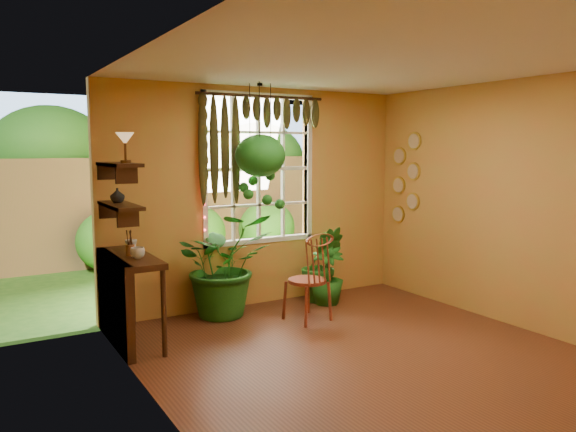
% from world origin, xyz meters
% --- Properties ---
extents(floor, '(4.50, 4.50, 0.00)m').
position_xyz_m(floor, '(0.00, 0.00, 0.00)').
color(floor, brown).
rests_on(floor, ground).
extents(ceiling, '(4.50, 4.50, 0.00)m').
position_xyz_m(ceiling, '(0.00, 0.00, 2.70)').
color(ceiling, silver).
rests_on(ceiling, wall_back).
extents(wall_back, '(4.00, 0.00, 4.00)m').
position_xyz_m(wall_back, '(0.00, 2.25, 1.35)').
color(wall_back, gold).
rests_on(wall_back, floor).
extents(wall_left, '(0.00, 4.50, 4.50)m').
position_xyz_m(wall_left, '(-2.00, 0.00, 1.35)').
color(wall_left, gold).
rests_on(wall_left, floor).
extents(wall_right, '(0.00, 4.50, 4.50)m').
position_xyz_m(wall_right, '(2.00, 0.00, 1.35)').
color(wall_right, gold).
rests_on(wall_right, floor).
extents(window, '(1.52, 0.10, 1.86)m').
position_xyz_m(window, '(0.00, 2.28, 1.70)').
color(window, white).
rests_on(window, wall_back).
extents(valance_vine, '(1.70, 0.12, 1.10)m').
position_xyz_m(valance_vine, '(-0.08, 2.16, 2.28)').
color(valance_vine, '#331E0E').
rests_on(valance_vine, window).
extents(string_lights, '(0.03, 0.03, 1.54)m').
position_xyz_m(string_lights, '(-0.76, 2.19, 1.75)').
color(string_lights, '#FF2633').
rests_on(string_lights, window).
extents(wall_plates, '(0.04, 0.32, 1.10)m').
position_xyz_m(wall_plates, '(1.98, 1.79, 1.55)').
color(wall_plates, beige).
rests_on(wall_plates, wall_right).
extents(counter_ledge, '(0.40, 1.20, 0.90)m').
position_xyz_m(counter_ledge, '(-1.91, 1.60, 0.55)').
color(counter_ledge, '#331E0E').
rests_on(counter_ledge, floor).
extents(shelf_lower, '(0.25, 0.90, 0.04)m').
position_xyz_m(shelf_lower, '(-1.88, 1.60, 1.40)').
color(shelf_lower, '#331E0E').
rests_on(shelf_lower, wall_left).
extents(shelf_upper, '(0.25, 0.90, 0.04)m').
position_xyz_m(shelf_upper, '(-1.88, 1.60, 1.80)').
color(shelf_upper, '#331E0E').
rests_on(shelf_upper, wall_left).
extents(backyard, '(14.00, 10.00, 12.00)m').
position_xyz_m(backyard, '(0.24, 6.87, 1.28)').
color(backyard, '#275C1A').
rests_on(backyard, ground).
extents(windsor_chair, '(0.51, 0.53, 1.17)m').
position_xyz_m(windsor_chair, '(0.14, 1.31, 0.34)').
color(windsor_chair, brown).
rests_on(windsor_chair, floor).
extents(potted_plant_left, '(1.25, 1.13, 1.23)m').
position_xyz_m(potted_plant_left, '(-0.61, 1.97, 0.62)').
color(potted_plant_left, '#165519').
rests_on(potted_plant_left, floor).
extents(potted_plant_mid, '(0.66, 0.61, 0.97)m').
position_xyz_m(potted_plant_mid, '(0.72, 1.92, 0.49)').
color(potted_plant_mid, '#165519').
rests_on(potted_plant_mid, floor).
extents(potted_plant_right, '(0.54, 0.54, 0.76)m').
position_xyz_m(potted_plant_right, '(0.70, 1.79, 0.38)').
color(potted_plant_right, '#165519').
rests_on(potted_plant_right, floor).
extents(hanging_basket, '(0.58, 0.58, 1.48)m').
position_xyz_m(hanging_basket, '(-0.19, 1.86, 1.82)').
color(hanging_basket, black).
rests_on(hanging_basket, ceiling).
extents(cup_a, '(0.14, 0.14, 0.11)m').
position_xyz_m(cup_a, '(-1.78, 1.38, 0.95)').
color(cup_a, silver).
rests_on(cup_a, counter_ledge).
extents(cup_b, '(0.16, 0.16, 0.11)m').
position_xyz_m(cup_b, '(-1.72, 1.84, 0.96)').
color(cup_b, beige).
rests_on(cup_b, counter_ledge).
extents(brush_jar, '(0.09, 0.09, 0.32)m').
position_xyz_m(brush_jar, '(-1.80, 1.57, 1.03)').
color(brush_jar, brown).
rests_on(brush_jar, counter_ledge).
extents(shelf_vase, '(0.17, 0.17, 0.15)m').
position_xyz_m(shelf_vase, '(-1.87, 1.72, 1.49)').
color(shelf_vase, '#B2AD99').
rests_on(shelf_vase, shelf_lower).
extents(tiffany_lamp, '(0.17, 0.17, 0.29)m').
position_xyz_m(tiffany_lamp, '(-1.86, 1.39, 2.03)').
color(tiffany_lamp, '#522F17').
rests_on(tiffany_lamp, shelf_upper).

